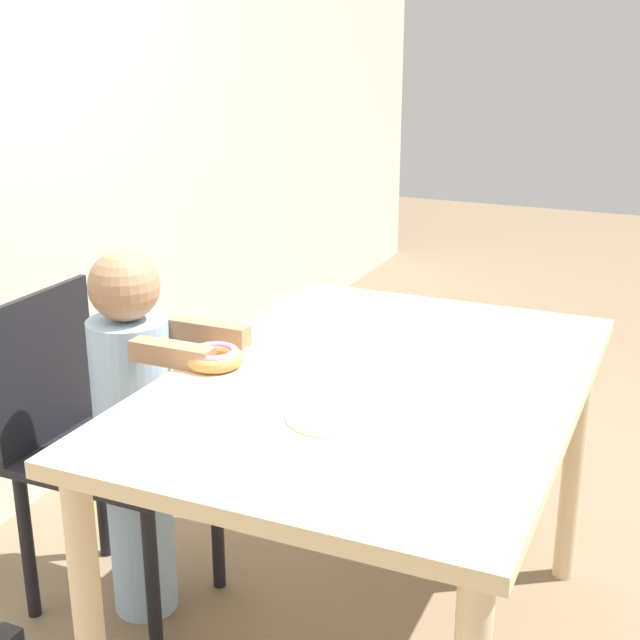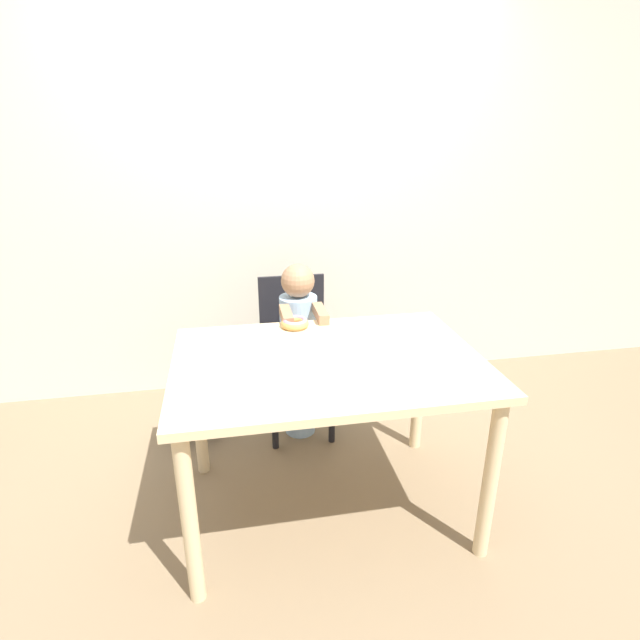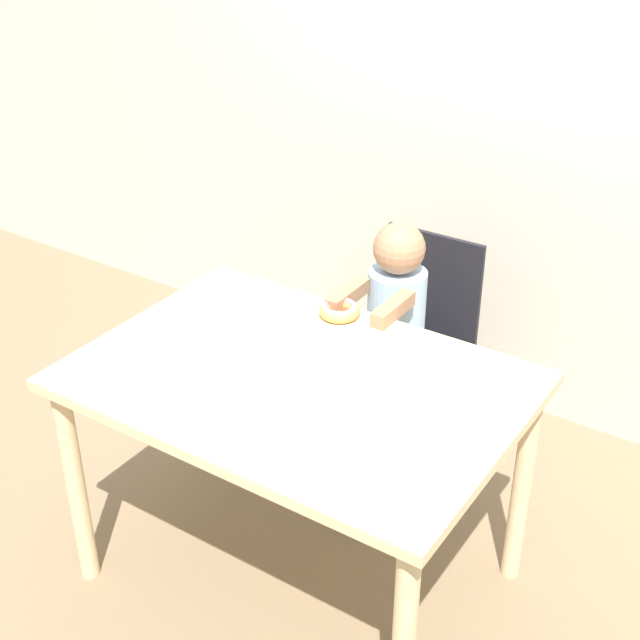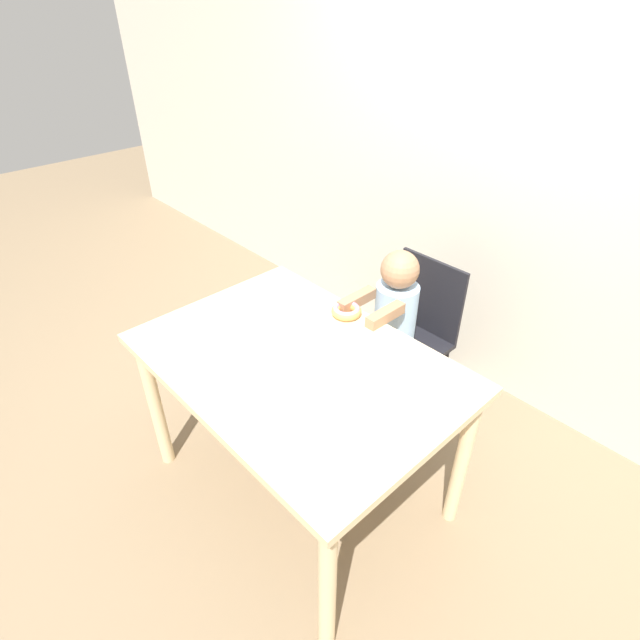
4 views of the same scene
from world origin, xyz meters
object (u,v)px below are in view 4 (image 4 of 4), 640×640
Objects in this scene: child_figure at (392,339)px; donut at (346,310)px; chair at (407,341)px; handbag at (322,345)px.

donut is at bearing -101.66° from child_figure.
chair reaches higher than donut.
child_figure is at bearing 78.34° from donut.
child_figure is at bearing -7.05° from handbag.
chair is 2.52× the size of handbag.
chair is 0.67m from handbag.
donut is (-0.06, -0.40, 0.34)m from chair.
child_figure reaches higher than chair.
donut reaches higher than handbag.
child_figure is 7.53× the size of donut.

